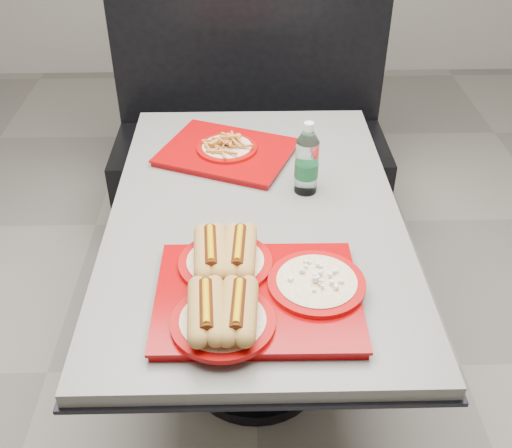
{
  "coord_description": "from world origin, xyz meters",
  "views": [
    {
      "loc": [
        -0.03,
        -1.53,
        1.82
      ],
      "look_at": [
        -0.0,
        -0.19,
        0.83
      ],
      "focal_mm": 42.0,
      "sensor_mm": 36.0,
      "label": 1
    }
  ],
  "objects_px": {
    "tray_near": "(249,288)",
    "booth_bench": "(250,141)",
    "diner_table": "(255,251)",
    "water_bottle": "(307,162)",
    "tray_far": "(227,149)"
  },
  "relations": [
    {
      "from": "tray_near",
      "to": "water_bottle",
      "type": "height_order",
      "value": "water_bottle"
    },
    {
      "from": "diner_table",
      "to": "booth_bench",
      "type": "bearing_deg",
      "value": 90.0
    },
    {
      "from": "diner_table",
      "to": "water_bottle",
      "type": "bearing_deg",
      "value": 32.52
    },
    {
      "from": "tray_near",
      "to": "booth_bench",
      "type": "bearing_deg",
      "value": 89.07
    },
    {
      "from": "diner_table",
      "to": "water_bottle",
      "type": "distance_m",
      "value": 0.34
    },
    {
      "from": "diner_table",
      "to": "tray_near",
      "type": "relative_size",
      "value": 2.63
    },
    {
      "from": "tray_near",
      "to": "tray_far",
      "type": "xyz_separation_m",
      "value": [
        -0.07,
        0.75,
        -0.02
      ]
    },
    {
      "from": "water_bottle",
      "to": "tray_near",
      "type": "bearing_deg",
      "value": -110.31
    },
    {
      "from": "diner_table",
      "to": "booth_bench",
      "type": "distance_m",
      "value": 1.11
    },
    {
      "from": "booth_bench",
      "to": "diner_table",
      "type": "bearing_deg",
      "value": -90.0
    },
    {
      "from": "booth_bench",
      "to": "water_bottle",
      "type": "relative_size",
      "value": 5.52
    },
    {
      "from": "tray_far",
      "to": "booth_bench",
      "type": "bearing_deg",
      "value": 82.95
    },
    {
      "from": "tray_near",
      "to": "water_bottle",
      "type": "bearing_deg",
      "value": 69.69
    },
    {
      "from": "booth_bench",
      "to": "tray_far",
      "type": "height_order",
      "value": "booth_bench"
    },
    {
      "from": "booth_bench",
      "to": "tray_near",
      "type": "bearing_deg",
      "value": -90.93
    }
  ]
}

